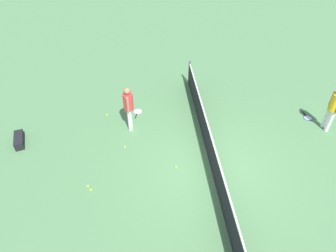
{
  "coord_description": "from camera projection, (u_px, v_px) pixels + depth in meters",
  "views": [
    {
      "loc": [
        5.94,
        -1.87,
        6.88
      ],
      "look_at": [
        -1.08,
        -1.26,
        0.9
      ],
      "focal_mm": 31.05,
      "sensor_mm": 36.0,
      "label": 1
    }
  ],
  "objects": [
    {
      "name": "ground_plane",
      "position": [
        211.0,
        168.0,
        9.09
      ],
      "size": [
        40.0,
        40.0,
        0.0
      ],
      "primitive_type": "plane",
      "color": "#4C7A4C"
    },
    {
      "name": "court_net",
      "position": [
        213.0,
        157.0,
        8.76
      ],
      "size": [
        10.09,
        0.09,
        1.07
      ],
      "color": "#4C4C51",
      "rests_on": "ground_plane"
    },
    {
      "name": "player_near_side",
      "position": [
        129.0,
        105.0,
        9.91
      ],
      "size": [
        0.52,
        0.35,
        1.7
      ],
      "color": "white",
      "rests_on": "ground_plane"
    },
    {
      "name": "player_far_side",
      "position": [
        334.0,
        106.0,
        9.87
      ],
      "size": [
        0.53,
        0.36,
        1.7
      ],
      "color": "white",
      "rests_on": "ground_plane"
    },
    {
      "name": "tennis_racket_near_player",
      "position": [
        138.0,
        112.0,
        11.26
      ],
      "size": [
        0.61,
        0.38,
        0.03
      ],
      "color": "white",
      "rests_on": "ground_plane"
    },
    {
      "name": "tennis_racket_far_player",
      "position": [
        308.0,
        118.0,
        10.99
      ],
      "size": [
        0.59,
        0.33,
        0.03
      ],
      "color": "blue",
      "rests_on": "ground_plane"
    },
    {
      "name": "tennis_ball_near_player",
      "position": [
        91.0,
        190.0,
        8.4
      ],
      "size": [
        0.07,
        0.07,
        0.07
      ],
      "primitive_type": "sphere",
      "color": "#C6E033",
      "rests_on": "ground_plane"
    },
    {
      "name": "tennis_ball_midcourt",
      "position": [
        176.0,
        167.0,
        9.07
      ],
      "size": [
        0.07,
        0.07,
        0.07
      ],
      "primitive_type": "sphere",
      "color": "#C6E033",
      "rests_on": "ground_plane"
    },
    {
      "name": "tennis_ball_baseline",
      "position": [
        88.0,
        186.0,
        8.51
      ],
      "size": [
        0.07,
        0.07,
        0.07
      ],
      "primitive_type": "sphere",
      "color": "#C6E033",
      "rests_on": "ground_plane"
    },
    {
      "name": "tennis_ball_stray_left",
      "position": [
        125.0,
        147.0,
        9.75
      ],
      "size": [
        0.07,
        0.07,
        0.07
      ],
      "primitive_type": "sphere",
      "color": "#C6E033",
      "rests_on": "ground_plane"
    },
    {
      "name": "tennis_ball_stray_right",
      "position": [
        107.0,
        115.0,
        11.09
      ],
      "size": [
        0.07,
        0.07,
        0.07
      ],
      "primitive_type": "sphere",
      "color": "#C6E033",
      "rests_on": "ground_plane"
    },
    {
      "name": "equipment_bag",
      "position": [
        19.0,
        139.0,
        9.88
      ],
      "size": [
        0.85,
        0.49,
        0.28
      ],
      "color": "black",
      "rests_on": "ground_plane"
    }
  ]
}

